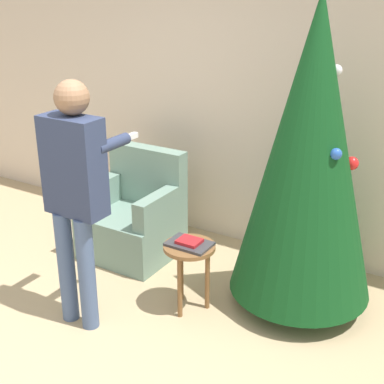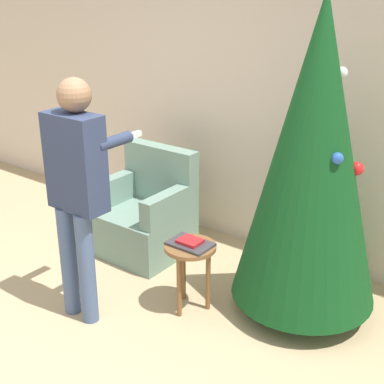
{
  "view_description": "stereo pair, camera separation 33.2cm",
  "coord_description": "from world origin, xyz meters",
  "px_view_note": "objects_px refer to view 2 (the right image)",
  "views": [
    {
      "loc": [
        2.04,
        -1.93,
        2.32
      ],
      "look_at": [
        0.28,
        0.95,
        0.97
      ],
      "focal_mm": 50.0,
      "sensor_mm": 36.0,
      "label": 1
    },
    {
      "loc": [
        2.31,
        -1.75,
        2.32
      ],
      "look_at": [
        0.28,
        0.95,
        0.97
      ],
      "focal_mm": 50.0,
      "sensor_mm": 36.0,
      "label": 2
    }
  ],
  "objects_px": {
    "christmas_tree": "(313,156)",
    "armchair": "(146,216)",
    "side_stool": "(190,257)",
    "person_standing": "(77,181)"
  },
  "relations": [
    {
      "from": "christmas_tree",
      "to": "armchair",
      "type": "distance_m",
      "value": 1.79
    },
    {
      "from": "side_stool",
      "to": "person_standing",
      "type": "bearing_deg",
      "value": -138.92
    },
    {
      "from": "person_standing",
      "to": "side_stool",
      "type": "height_order",
      "value": "person_standing"
    },
    {
      "from": "armchair",
      "to": "side_stool",
      "type": "distance_m",
      "value": 1.03
    },
    {
      "from": "armchair",
      "to": "person_standing",
      "type": "height_order",
      "value": "person_standing"
    },
    {
      "from": "christmas_tree",
      "to": "side_stool",
      "type": "relative_size",
      "value": 4.33
    },
    {
      "from": "armchair",
      "to": "side_stool",
      "type": "relative_size",
      "value": 1.77
    },
    {
      "from": "christmas_tree",
      "to": "side_stool",
      "type": "bearing_deg",
      "value": -144.04
    },
    {
      "from": "armchair",
      "to": "person_standing",
      "type": "xyz_separation_m",
      "value": [
        0.31,
        -1.01,
        0.72
      ]
    },
    {
      "from": "christmas_tree",
      "to": "person_standing",
      "type": "bearing_deg",
      "value": -141.58
    }
  ]
}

